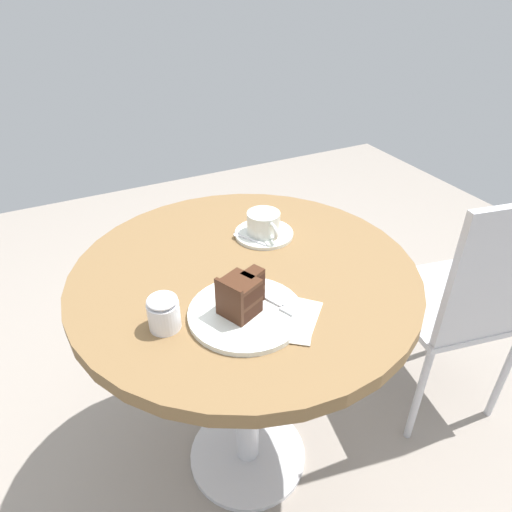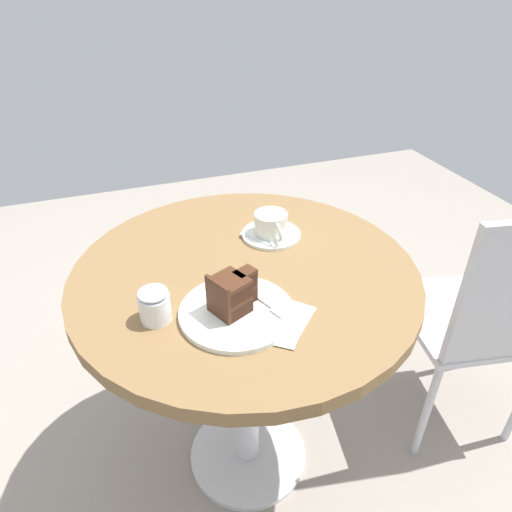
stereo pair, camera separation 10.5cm
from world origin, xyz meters
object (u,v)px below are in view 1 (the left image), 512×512
at_px(cake_plate, 246,313).
at_px(sugar_pot, 164,312).
at_px(saucer, 264,234).
at_px(fork, 276,303).
at_px(cafe_chair, 472,296).
at_px(teaspoon, 245,238).
at_px(napkin, 283,318).
at_px(cake_slice, 241,295).
at_px(coffee_cup, 264,223).

xyz_separation_m(cake_plate, sugar_pot, (-0.04, -0.16, 0.03)).
height_order(saucer, sugar_pot, sugar_pot).
relative_size(saucer, sugar_pot, 2.02).
xyz_separation_m(fork, sugar_pot, (-0.05, -0.22, 0.02)).
distance_m(cake_plate, fork, 0.07).
bearing_deg(sugar_pot, cafe_chair, 88.81).
bearing_deg(teaspoon, napkin, 139.84).
bearing_deg(cake_plate, cake_slice, -122.80).
relative_size(teaspoon, cake_slice, 0.84).
height_order(cake_plate, fork, fork).
relative_size(cake_plate, sugar_pot, 3.11).
distance_m(saucer, sugar_pot, 0.41).
distance_m(teaspoon, cake_slice, 0.29).
bearing_deg(cafe_chair, coffee_cup, -12.47).
relative_size(teaspoon, sugar_pot, 1.20).
relative_size(cake_slice, cafe_chair, 0.13).
height_order(fork, cafe_chair, cafe_chair).
bearing_deg(cafe_chair, cake_slice, 11.75).
relative_size(teaspoon, fork, 0.71).
bearing_deg(teaspoon, saucer, -112.74).
bearing_deg(cafe_chair, teaspoon, -10.43).
relative_size(coffee_cup, sugar_pot, 1.53).
bearing_deg(cake_plate, fork, 83.25).
relative_size(napkin, sugar_pot, 2.55).
bearing_deg(teaspoon, cake_plate, 125.58).
bearing_deg(cake_slice, coffee_cup, 144.57).
xyz_separation_m(coffee_cup, cafe_chair, (0.25, 0.58, -0.27)).
height_order(saucer, napkin, saucer).
relative_size(saucer, coffee_cup, 1.32).
relative_size(cake_slice, fork, 0.84).
bearing_deg(napkin, sugar_pot, -110.46).
xyz_separation_m(fork, cafe_chair, (-0.03, 0.69, -0.25)).
bearing_deg(cake_plate, saucer, 146.13).
relative_size(teaspoon, cafe_chair, 0.11).
distance_m(coffee_cup, sugar_pot, 0.41).
height_order(cake_slice, sugar_pot, cake_slice).
height_order(coffee_cup, teaspoon, coffee_cup).
bearing_deg(coffee_cup, fork, -22.37).
height_order(teaspoon, sugar_pot, sugar_pot).
relative_size(cake_plate, cake_slice, 2.17).
height_order(coffee_cup, cake_slice, cake_slice).
relative_size(fork, cafe_chair, 0.15).
bearing_deg(cake_plate, cafe_chair, 91.59).
bearing_deg(teaspoon, cafe_chair, -140.23).
distance_m(fork, cafe_chair, 0.73).
bearing_deg(fork, coffee_cup, 134.71).
distance_m(saucer, napkin, 0.33).
bearing_deg(coffee_cup, sugar_pot, -56.11).
xyz_separation_m(cake_plate, fork, (0.01, 0.07, 0.01)).
bearing_deg(cafe_chair, fork, 12.92).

